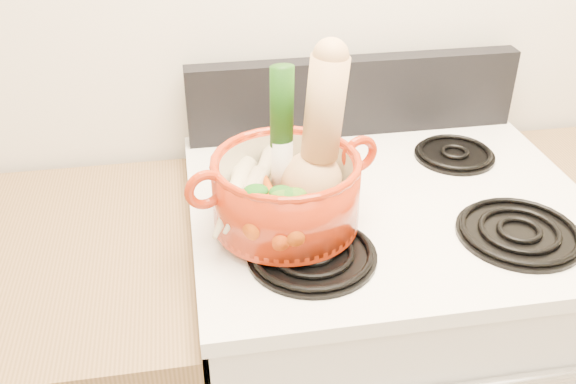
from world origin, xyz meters
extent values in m
cube|color=silver|center=(0.00, 1.40, 0.46)|extent=(0.76, 0.65, 0.92)
cube|color=white|center=(0.00, 1.40, 0.93)|extent=(0.78, 0.67, 0.03)
cube|color=black|center=(0.00, 1.70, 1.04)|extent=(0.76, 0.05, 0.18)
cylinder|color=black|center=(-0.19, 1.24, 0.96)|extent=(0.22, 0.22, 0.02)
cylinder|color=black|center=(0.19, 1.24, 0.96)|extent=(0.22, 0.22, 0.02)
cylinder|color=black|center=(-0.19, 1.54, 0.96)|extent=(0.17, 0.17, 0.02)
cylinder|color=black|center=(0.19, 1.54, 0.96)|extent=(0.17, 0.17, 0.02)
cylinder|color=#A02509|center=(-0.22, 1.33, 1.03)|extent=(0.32, 0.32, 0.13)
torus|color=#A02509|center=(-0.36, 1.29, 1.08)|extent=(0.07, 0.04, 0.07)
torus|color=#A02509|center=(-0.08, 1.37, 1.08)|extent=(0.07, 0.04, 0.07)
cylinder|color=white|center=(-0.22, 1.36, 1.13)|extent=(0.05, 0.06, 0.27)
ellipsoid|color=tan|center=(-0.22, 1.40, 1.02)|extent=(0.09, 0.08, 0.05)
cone|color=beige|center=(-0.29, 1.36, 1.01)|extent=(0.05, 0.21, 0.06)
cone|color=#EEE6C1|center=(-0.31, 1.34, 1.03)|extent=(0.12, 0.20, 0.06)
cone|color=beige|center=(-0.28, 1.36, 1.03)|extent=(0.10, 0.20, 0.06)
cone|color=beige|center=(-0.30, 1.32, 1.03)|extent=(0.11, 0.16, 0.05)
cone|color=beige|center=(-0.26, 1.38, 1.04)|extent=(0.12, 0.21, 0.06)
cone|color=#B75009|center=(-0.25, 1.28, 1.01)|extent=(0.06, 0.16, 0.04)
cone|color=#BD3F09|center=(-0.25, 1.26, 1.02)|extent=(0.03, 0.14, 0.04)
cone|color=#C34B09|center=(-0.23, 1.28, 1.02)|extent=(0.03, 0.16, 0.04)
cone|color=#D55D0A|center=(-0.25, 1.27, 1.03)|extent=(0.12, 0.13, 0.04)
cone|color=#D95D0A|center=(-0.25, 1.30, 1.04)|extent=(0.04, 0.16, 0.04)
camera|label=1|loc=(-0.38, 0.38, 1.62)|focal=40.00mm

